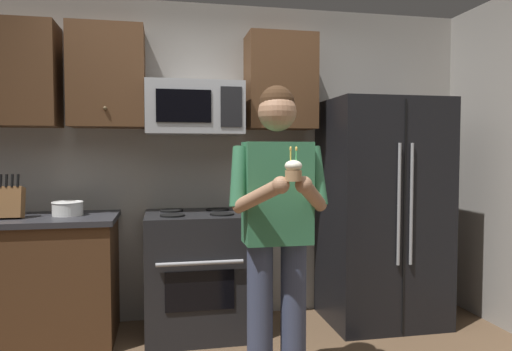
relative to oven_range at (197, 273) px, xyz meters
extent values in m
cube|color=gray|center=(0.15, 0.39, 0.84)|extent=(4.40, 0.10, 2.60)
cube|color=black|center=(0.00, 0.00, 0.00)|extent=(0.76, 0.66, 0.92)
cube|color=black|center=(0.00, -0.33, -0.04)|extent=(0.48, 0.01, 0.28)
cylinder|color=#99999E|center=(0.00, -0.36, 0.16)|extent=(0.60, 0.03, 0.03)
cylinder|color=black|center=(-0.18, -0.14, 0.46)|extent=(0.18, 0.18, 0.01)
cylinder|color=black|center=(0.18, -0.14, 0.46)|extent=(0.18, 0.18, 0.01)
cylinder|color=black|center=(-0.18, 0.14, 0.46)|extent=(0.18, 0.18, 0.01)
cylinder|color=black|center=(0.18, 0.14, 0.46)|extent=(0.18, 0.18, 0.01)
cube|color=#9EA0A5|center=(0.00, 0.12, 1.26)|extent=(0.74, 0.40, 0.40)
cube|color=black|center=(-0.09, -0.08, 1.26)|extent=(0.40, 0.01, 0.24)
cube|color=black|center=(0.26, -0.08, 1.26)|extent=(0.16, 0.01, 0.30)
cube|color=black|center=(1.50, -0.04, 0.44)|extent=(0.90, 0.72, 1.80)
cylinder|color=gray|center=(1.45, -0.41, 0.54)|extent=(0.02, 0.02, 0.90)
cylinder|color=gray|center=(1.55, -0.41, 0.54)|extent=(0.02, 0.02, 0.90)
cube|color=black|center=(1.50, -0.40, 0.44)|extent=(0.01, 0.01, 1.74)
cube|color=#4C301C|center=(-1.40, 0.17, 1.49)|extent=(0.80, 0.34, 0.76)
cube|color=#4C301C|center=(-0.65, 0.17, 1.49)|extent=(0.55, 0.34, 0.76)
sphere|color=brown|center=(-0.65, -0.01, 1.24)|extent=(0.03, 0.03, 0.03)
cube|color=#4C301C|center=(0.70, 0.17, 1.49)|extent=(0.55, 0.34, 0.76)
sphere|color=brown|center=(0.70, -0.01, 1.24)|extent=(0.03, 0.03, 0.03)
cube|color=#4C301C|center=(-1.30, 0.02, -0.02)|extent=(1.40, 0.62, 0.88)
cube|color=#2D2D33|center=(-1.30, 0.02, 0.44)|extent=(1.44, 0.66, 0.04)
cube|color=brown|center=(-1.29, -0.03, 0.57)|extent=(0.16, 0.15, 0.24)
cylinder|color=black|center=(-1.34, -0.05, 0.72)|extent=(0.02, 0.04, 0.09)
cylinder|color=black|center=(-1.31, -0.05, 0.72)|extent=(0.02, 0.04, 0.09)
cylinder|color=black|center=(-1.27, -0.05, 0.72)|extent=(0.02, 0.04, 0.09)
cylinder|color=black|center=(-1.23, -0.05, 0.72)|extent=(0.02, 0.04, 0.09)
cylinder|color=white|center=(-0.93, 0.05, 0.51)|extent=(0.21, 0.21, 0.10)
torus|color=white|center=(-0.93, 0.05, 0.55)|extent=(0.22, 0.22, 0.01)
cylinder|color=#383F59|center=(0.30, -0.96, -0.03)|extent=(0.15, 0.15, 0.86)
cylinder|color=#383F59|center=(0.50, -0.96, -0.03)|extent=(0.15, 0.15, 0.86)
cube|color=#33724C|center=(0.40, -0.96, 0.69)|extent=(0.38, 0.22, 0.58)
sphere|color=#A37556|center=(0.40, -0.96, 1.15)|extent=(0.22, 0.22, 0.22)
sphere|color=#382314|center=(0.40, -0.95, 1.20)|extent=(0.20, 0.20, 0.20)
cylinder|color=#33724C|center=(0.17, -0.99, 0.78)|extent=(0.15, 0.18, 0.35)
cylinder|color=#A37556|center=(0.25, -1.15, 0.69)|extent=(0.26, 0.33, 0.21)
sphere|color=#A37556|center=(0.34, -1.28, 0.76)|extent=(0.09, 0.09, 0.09)
cylinder|color=#33724C|center=(0.62, -0.99, 0.78)|extent=(0.15, 0.18, 0.35)
cylinder|color=#A37556|center=(0.55, -1.15, 0.69)|extent=(0.26, 0.33, 0.21)
sphere|color=#A37556|center=(0.46, -1.28, 0.76)|extent=(0.09, 0.09, 0.09)
cylinder|color=#A87F56|center=(0.40, -1.30, 0.80)|extent=(0.08, 0.08, 0.06)
ellipsoid|color=white|center=(0.40, -1.30, 0.85)|extent=(0.09, 0.09, 0.06)
cylinder|color=#4CBF66|center=(0.41, -1.30, 0.90)|extent=(0.01, 0.01, 0.06)
ellipsoid|color=#FFD159|center=(0.41, -1.30, 0.94)|extent=(0.01, 0.01, 0.02)
cylinder|color=#F2D84C|center=(0.38, -1.30, 0.90)|extent=(0.01, 0.01, 0.06)
ellipsoid|color=#FFD159|center=(0.38, -1.30, 0.94)|extent=(0.01, 0.01, 0.02)
camera|label=1|loc=(-0.24, -3.54, 0.92)|focal=32.75mm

